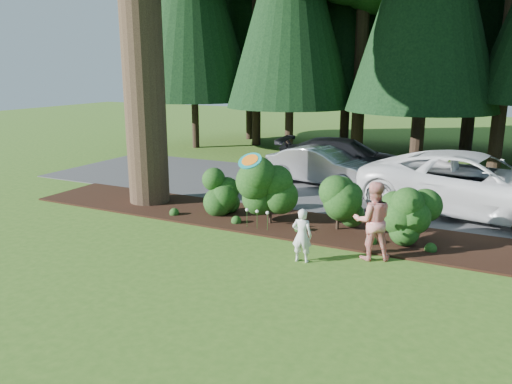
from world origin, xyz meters
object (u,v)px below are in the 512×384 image
at_px(car_white_suv, 474,184).
at_px(child, 302,235).
at_px(car_dark_suv, 345,159).
at_px(frisbee, 250,161).
at_px(car_silver_wagon, 322,166).
at_px(adult, 373,221).

bearing_deg(car_white_suv, child, 160.10).
xyz_separation_m(car_dark_suv, frisbee, (0.37, -8.71, 1.38)).
bearing_deg(frisbee, car_dark_suv, 92.44).
bearing_deg(car_silver_wagon, child, -152.84).
xyz_separation_m(adult, frisbee, (-2.59, -0.89, 1.28)).
bearing_deg(adult, car_white_suv, -134.79).
distance_m(car_white_suv, frisbee, 7.18).
distance_m(car_white_suv, adult, 5.00).
xyz_separation_m(car_dark_suv, child, (1.64, -8.69, -0.18)).
xyz_separation_m(car_silver_wagon, car_dark_suv, (0.41, 1.47, 0.07)).
distance_m(adult, frisbee, 3.02).
bearing_deg(child, car_dark_suv, -86.31).
xyz_separation_m(car_dark_suv, adult, (2.96, -7.83, 0.10)).
relative_size(car_white_suv, car_dark_suv, 1.23).
distance_m(car_dark_suv, adult, 8.37).
xyz_separation_m(car_white_suv, child, (-3.09, -5.54, -0.31)).
height_order(car_silver_wagon, car_dark_suv, car_dark_suv).
xyz_separation_m(car_silver_wagon, frisbee, (0.78, -7.24, 1.45)).
bearing_deg(child, car_white_suv, -126.14).
distance_m(car_white_suv, car_dark_suv, 5.68).
xyz_separation_m(car_white_suv, frisbee, (-4.36, -5.56, 1.25)).
relative_size(car_silver_wagon, adult, 2.34).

